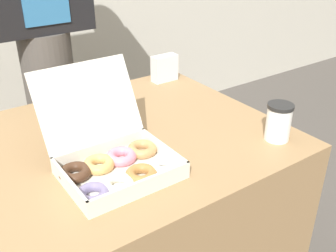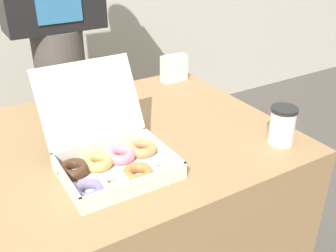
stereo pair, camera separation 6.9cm
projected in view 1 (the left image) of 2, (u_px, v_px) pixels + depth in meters
name	position (u px, v px, depth m)	size (l,w,h in m)	color
table	(114.00, 229.00, 1.47)	(1.17, 0.88, 0.76)	#99754C
donut_box	(115.00, 159.00, 1.12)	(0.34, 0.36, 0.27)	silver
coffee_cup	(279.00, 122.00, 1.28)	(0.09, 0.09, 0.13)	white
napkin_holder	(165.00, 68.00, 1.76)	(0.12, 0.05, 0.12)	silver
person_customer	(42.00, 30.00, 1.78)	(0.44, 0.24, 1.79)	#4C4742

